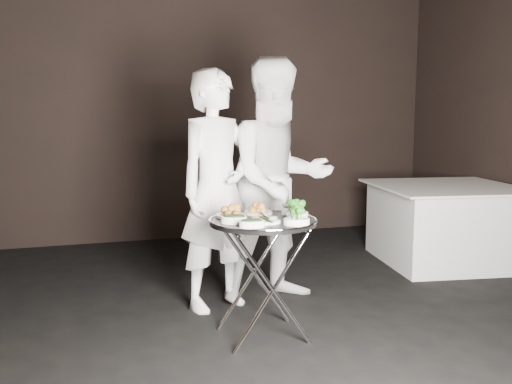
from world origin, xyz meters
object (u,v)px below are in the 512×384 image
object	(u,v)px
tray_stand	(263,273)
serving_tray	(263,221)
waiter_left	(217,190)
dining_table	(445,224)
waiter_right	(279,180)

from	to	relation	value
tray_stand	serving_tray	xyz separation A→B (m)	(-0.00, 0.00, 0.35)
waiter_left	dining_table	bearing A→B (deg)	-10.79
waiter_right	serving_tray	bearing A→B (deg)	-123.26
tray_stand	waiter_right	xyz separation A→B (m)	(0.37, 0.72, 0.51)
waiter_left	waiter_right	size ratio (longest dim) A/B	0.95
tray_stand	waiter_left	bearing A→B (deg)	101.58
serving_tray	waiter_right	bearing A→B (deg)	62.95
tray_stand	dining_table	world-z (taller)	tray_stand
waiter_left	dining_table	size ratio (longest dim) A/B	1.34
serving_tray	waiter_left	distance (m)	0.70
serving_tray	waiter_left	xyz separation A→B (m)	(-0.14, 0.68, 0.12)
tray_stand	waiter_right	distance (m)	0.96
waiter_right	dining_table	xyz separation A→B (m)	(1.95, 0.55, -0.56)
tray_stand	waiter_right	world-z (taller)	waiter_right
waiter_left	waiter_right	bearing A→B (deg)	-19.82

